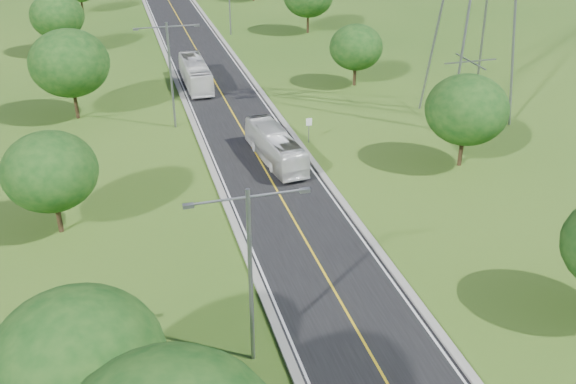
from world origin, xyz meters
The scene contains 15 objects.
ground centered at (0.00, 60.00, 0.00)m, with size 260.00×260.00×0.00m, color #295016.
road centered at (0.00, 66.00, 0.03)m, with size 8.00×150.00×0.06m, color black.
curb_left centered at (-4.25, 66.00, 0.11)m, with size 0.50×150.00×0.22m, color gray.
curb_right centered at (4.25, 66.00, 0.11)m, with size 0.50×150.00×0.22m, color gray.
speed_limit_sign centered at (5.20, 37.98, 1.60)m, with size 0.55×0.09×2.40m.
streetlight_near_left centered at (-6.00, 12.00, 5.94)m, with size 5.90×0.25×10.00m.
streetlight_mid_left centered at (-6.00, 45.00, 5.94)m, with size 5.90×0.25×10.00m.
tree_la centered at (-14.00, 8.00, 5.27)m, with size 7.14×7.14×8.30m.
tree_lb centered at (-16.00, 28.00, 4.64)m, with size 6.30×6.30×7.33m.
tree_lc centered at (-15.00, 50.00, 5.58)m, with size 7.56×7.56×8.79m.
tree_ld centered at (-17.00, 74.00, 4.95)m, with size 6.72×6.72×7.82m.
tree_rb centered at (16.00, 30.00, 4.95)m, with size 6.72×6.72×7.82m.
tree_rc centered at (15.00, 52.00, 4.33)m, with size 5.88×5.88×6.84m.
bus_outbound centered at (1.25, 34.87, 1.41)m, with size 2.27×9.72×2.71m, color white.
bus_inbound centered at (-2.25, 56.46, 1.50)m, with size 2.43×10.37×2.89m, color white.
Camera 1 is at (-11.19, -13.00, 23.45)m, focal length 40.00 mm.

